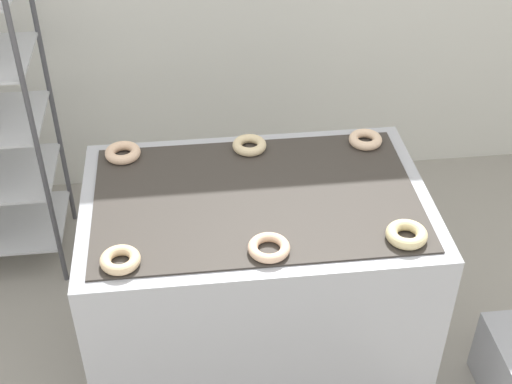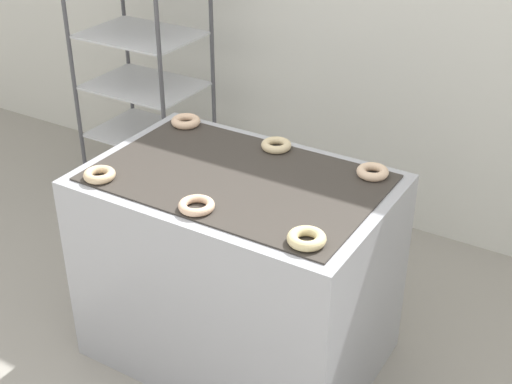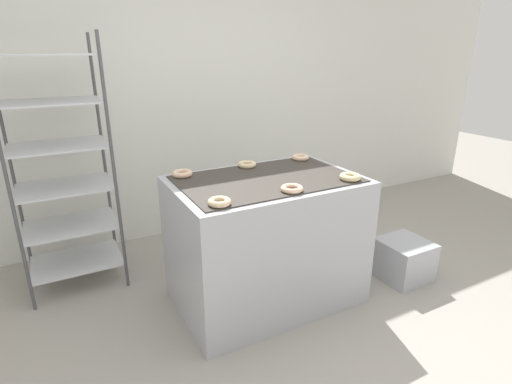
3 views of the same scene
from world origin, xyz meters
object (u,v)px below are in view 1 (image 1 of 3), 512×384
at_px(donut_near_center, 269,248).
at_px(donut_far_right, 365,140).
at_px(fryer_machine, 256,288).
at_px(donut_near_right, 407,234).
at_px(donut_far_center, 249,145).
at_px(donut_far_left, 123,153).
at_px(donut_near_left, 120,260).

relative_size(donut_near_center, donut_far_right, 1.05).
distance_m(fryer_machine, donut_far_right, 0.73).
height_order(fryer_machine, donut_near_right, donut_near_right).
xyz_separation_m(donut_near_right, donut_far_center, (-0.46, 0.60, -0.00)).
relative_size(donut_near_center, donut_far_left, 1.01).
bearing_deg(donut_far_left, donut_near_center, -51.07).
bearing_deg(donut_near_left, donut_far_right, 32.36).
relative_size(donut_near_center, donut_far_center, 1.04).
bearing_deg(donut_near_center, fryer_machine, 91.45).
height_order(donut_near_left, donut_near_right, donut_near_right).
bearing_deg(donut_far_right, donut_near_center, -128.08).
relative_size(fryer_machine, donut_near_right, 9.00).
xyz_separation_m(donut_near_left, donut_far_center, (0.48, 0.61, -0.00)).
distance_m(donut_near_left, donut_near_center, 0.48).
height_order(donut_near_left, donut_near_center, donut_near_left).
xyz_separation_m(donut_near_left, donut_far_left, (-0.01, 0.61, 0.00)).
xyz_separation_m(fryer_machine, donut_near_center, (0.01, -0.30, 0.48)).
height_order(donut_near_center, donut_far_left, donut_far_left).
xyz_separation_m(donut_near_center, donut_far_right, (0.46, 0.59, 0.00)).
relative_size(donut_near_left, donut_far_center, 0.98).
relative_size(fryer_machine, donut_near_center, 9.05).
bearing_deg(donut_far_center, donut_far_right, -1.64).
distance_m(donut_near_left, donut_far_left, 0.61).
xyz_separation_m(donut_near_left, donut_near_center, (0.48, 0.01, -0.00)).
relative_size(donut_near_left, donut_far_left, 0.95).
height_order(fryer_machine, donut_far_left, donut_far_left).
distance_m(fryer_machine, donut_near_right, 0.73).
bearing_deg(fryer_machine, donut_near_center, -88.55).
distance_m(donut_near_center, donut_far_center, 0.60).
relative_size(fryer_machine, donut_far_left, 9.14).
bearing_deg(fryer_machine, donut_far_left, 147.33).
bearing_deg(donut_near_right, donut_far_left, 147.89).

